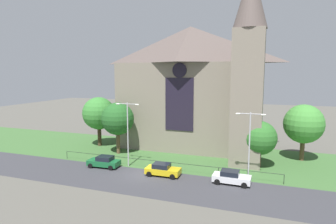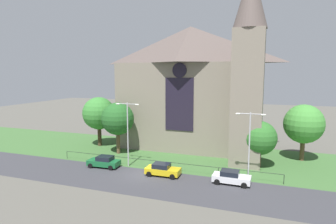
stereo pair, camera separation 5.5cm
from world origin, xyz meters
name	(u,v)px [view 1 (the left image)]	position (x,y,z in m)	size (l,w,h in m)	color
ground	(168,153)	(0.00, 10.00, 0.00)	(160.00, 160.00, 0.00)	#56544C
road_asphalt	(134,180)	(0.00, -2.00, 0.00)	(120.00, 8.00, 0.01)	#38383D
grass_verge	(164,157)	(0.00, 8.00, 0.00)	(120.00, 20.00, 0.01)	#3D6633
church_building	(193,86)	(2.49, 15.64, 10.27)	(23.20, 16.20, 26.00)	gray
iron_railing	(161,162)	(1.71, 2.50, 0.97)	(29.51, 0.07, 1.13)	black
tree_right_near	(260,138)	(13.51, 7.83, 3.93)	(4.46, 4.46, 6.18)	#4C3823
tree_left_far	(99,113)	(-12.73, 10.71, 5.58)	(5.49, 5.49, 8.37)	#423021
tree_right_far	(304,124)	(19.21, 13.03, 5.26)	(5.51, 5.51, 8.04)	brown
tree_left_near	(118,119)	(-7.30, 7.48, 5.41)	(5.00, 5.00, 7.94)	brown
streetlamp_near	(128,126)	(-2.98, 2.40, 5.44)	(3.37, 0.26, 8.60)	#B2B2B7
streetlamp_far	(250,137)	(12.56, 2.40, 5.12)	(3.37, 0.26, 8.02)	#B2B2B7
parked_car_green	(104,162)	(-5.81, 0.93, 0.74)	(4.28, 2.18, 1.51)	#196033
parked_car_yellow	(163,170)	(2.62, 0.56, 0.74)	(4.23, 2.08, 1.51)	gold
parked_car_white	(231,177)	(10.82, 0.72, 0.74)	(4.23, 2.08, 1.51)	silver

